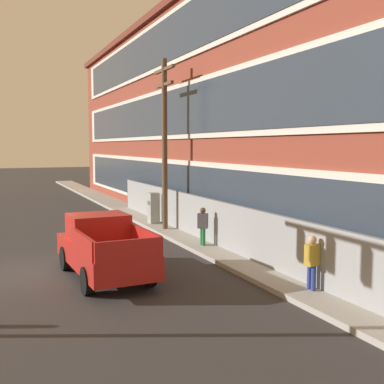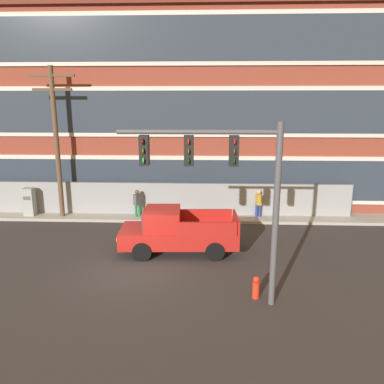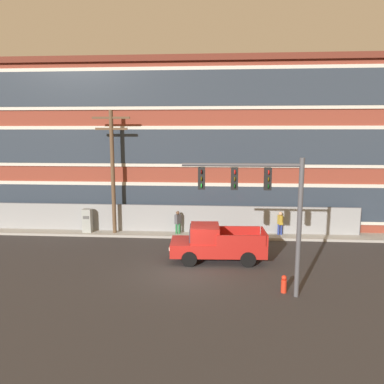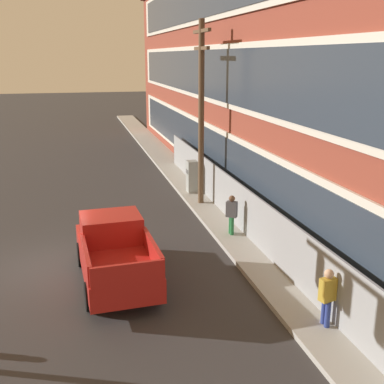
{
  "view_description": "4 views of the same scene",
  "coord_description": "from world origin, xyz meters",
  "px_view_note": "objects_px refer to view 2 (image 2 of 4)",
  "views": [
    {
      "loc": [
        16.36,
        -1.34,
        4.15
      ],
      "look_at": [
        1.47,
        5.07,
        2.6
      ],
      "focal_mm": 45.0,
      "sensor_mm": 36.0,
      "label": 1
    },
    {
      "loc": [
        2.8,
        -13.28,
        6.36
      ],
      "look_at": [
        2.16,
        2.38,
        2.61
      ],
      "focal_mm": 35.0,
      "sensor_mm": 36.0,
      "label": 2
    },
    {
      "loc": [
        1.62,
        -17.33,
        6.84
      ],
      "look_at": [
        -0.01,
        5.15,
        3.21
      ],
      "focal_mm": 35.0,
      "sensor_mm": 36.0,
      "label": 3
    },
    {
      "loc": [
        15.33,
        1.01,
        6.72
      ],
      "look_at": [
        -1.7,
        5.25,
        1.74
      ],
      "focal_mm": 45.0,
      "sensor_mm": 36.0,
      "label": 4
    }
  ],
  "objects_px": {
    "pickup_truck_red": "(177,232)",
    "pedestrian_near_cabinet": "(258,202)",
    "traffic_signal_mast": "(226,175)",
    "utility_pole_near_corner": "(56,137)",
    "electrical_cabinet": "(29,203)",
    "pedestrian_by_fence": "(137,202)",
    "fire_hydrant": "(256,287)"
  },
  "relations": [
    {
      "from": "pedestrian_by_fence",
      "to": "fire_hydrant",
      "type": "xyz_separation_m",
      "value": [
        5.51,
        -8.49,
        -0.59
      ]
    },
    {
      "from": "pedestrian_by_fence",
      "to": "pedestrian_near_cabinet",
      "type": "bearing_deg",
      "value": 2.16
    },
    {
      "from": "pedestrian_near_cabinet",
      "to": "traffic_signal_mast",
      "type": "bearing_deg",
      "value": -104.2
    },
    {
      "from": "traffic_signal_mast",
      "to": "electrical_cabinet",
      "type": "relative_size",
      "value": 3.36
    },
    {
      "from": "pedestrian_near_cabinet",
      "to": "fire_hydrant",
      "type": "height_order",
      "value": "pedestrian_near_cabinet"
    },
    {
      "from": "pedestrian_near_cabinet",
      "to": "fire_hydrant",
      "type": "xyz_separation_m",
      "value": [
        -1.21,
        -8.75,
        -0.59
      ]
    },
    {
      "from": "traffic_signal_mast",
      "to": "pickup_truck_red",
      "type": "xyz_separation_m",
      "value": [
        -1.86,
        4.22,
        -3.31
      ]
    },
    {
      "from": "pedestrian_near_cabinet",
      "to": "fire_hydrant",
      "type": "relative_size",
      "value": 2.17
    },
    {
      "from": "electrical_cabinet",
      "to": "pedestrian_by_fence",
      "type": "height_order",
      "value": "electrical_cabinet"
    },
    {
      "from": "traffic_signal_mast",
      "to": "utility_pole_near_corner",
      "type": "distance_m",
      "value": 12.34
    },
    {
      "from": "pickup_truck_red",
      "to": "utility_pole_near_corner",
      "type": "xyz_separation_m",
      "value": [
        -6.81,
        4.56,
        3.64
      ]
    },
    {
      "from": "utility_pole_near_corner",
      "to": "electrical_cabinet",
      "type": "distance_m",
      "value": 4.15
    },
    {
      "from": "pickup_truck_red",
      "to": "electrical_cabinet",
      "type": "relative_size",
      "value": 2.97
    },
    {
      "from": "traffic_signal_mast",
      "to": "pedestrian_near_cabinet",
      "type": "xyz_separation_m",
      "value": [
        2.3,
        9.1,
        -3.26
      ]
    },
    {
      "from": "pickup_truck_red",
      "to": "pedestrian_by_fence",
      "type": "bearing_deg",
      "value": 118.94
    },
    {
      "from": "traffic_signal_mast",
      "to": "pickup_truck_red",
      "type": "bearing_deg",
      "value": 113.82
    },
    {
      "from": "utility_pole_near_corner",
      "to": "pedestrian_near_cabinet",
      "type": "bearing_deg",
      "value": 1.66
    },
    {
      "from": "pickup_truck_red",
      "to": "pedestrian_near_cabinet",
      "type": "bearing_deg",
      "value": 49.53
    },
    {
      "from": "pickup_truck_red",
      "to": "fire_hydrant",
      "type": "distance_m",
      "value": 4.9
    },
    {
      "from": "pickup_truck_red",
      "to": "pedestrian_near_cabinet",
      "type": "distance_m",
      "value": 6.42
    },
    {
      "from": "utility_pole_near_corner",
      "to": "pedestrian_near_cabinet",
      "type": "relative_size",
      "value": 4.87
    },
    {
      "from": "traffic_signal_mast",
      "to": "fire_hydrant",
      "type": "distance_m",
      "value": 4.02
    },
    {
      "from": "electrical_cabinet",
      "to": "pedestrian_near_cabinet",
      "type": "height_order",
      "value": "electrical_cabinet"
    },
    {
      "from": "traffic_signal_mast",
      "to": "pickup_truck_red",
      "type": "height_order",
      "value": "traffic_signal_mast"
    },
    {
      "from": "utility_pole_near_corner",
      "to": "pedestrian_by_fence",
      "type": "relative_size",
      "value": 4.87
    },
    {
      "from": "pickup_truck_red",
      "to": "electrical_cabinet",
      "type": "xyz_separation_m",
      "value": [
        -8.68,
        4.61,
        -0.06
      ]
    },
    {
      "from": "traffic_signal_mast",
      "to": "electrical_cabinet",
      "type": "height_order",
      "value": "traffic_signal_mast"
    },
    {
      "from": "electrical_cabinet",
      "to": "fire_hydrant",
      "type": "height_order",
      "value": "electrical_cabinet"
    },
    {
      "from": "traffic_signal_mast",
      "to": "utility_pole_near_corner",
      "type": "bearing_deg",
      "value": 134.65
    },
    {
      "from": "electrical_cabinet",
      "to": "pedestrian_near_cabinet",
      "type": "relative_size",
      "value": 1.03
    },
    {
      "from": "utility_pole_near_corner",
      "to": "fire_hydrant",
      "type": "xyz_separation_m",
      "value": [
        9.77,
        -8.43,
        -4.19
      ]
    },
    {
      "from": "utility_pole_near_corner",
      "to": "pedestrian_near_cabinet",
      "type": "distance_m",
      "value": 11.55
    }
  ]
}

